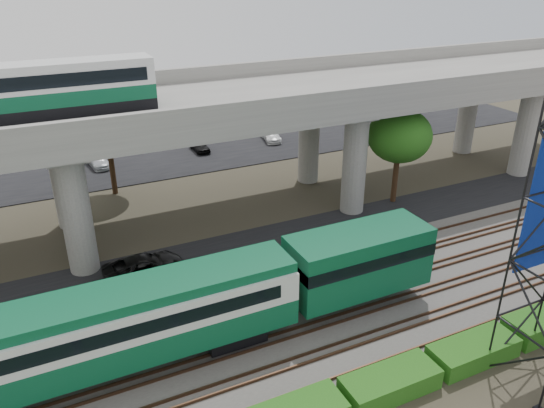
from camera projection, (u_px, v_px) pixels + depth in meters
ground at (322, 342)px, 27.32m from camera, size 140.00×140.00×0.00m
ballast_bed at (304, 319)px, 28.91m from camera, size 90.00×12.00×0.20m
service_road at (243, 250)px, 35.89m from camera, size 90.00×5.00×0.08m
parking_lot at (156, 148)px, 55.10m from camera, size 90.00×18.00×0.08m
harbor_water at (116, 101)px, 73.10m from camera, size 140.00×40.00×0.03m
rail_tracks at (304, 316)px, 28.84m from camera, size 90.00×9.52×0.16m
commuter_train at (142, 319)px, 24.39m from camera, size 29.30×3.06×4.30m
overpass at (200, 113)px, 36.65m from camera, size 80.00×12.00×12.40m
hedge_strip at (390, 382)px, 23.96m from camera, size 34.60×1.80×1.20m
trees at (147, 157)px, 36.36m from camera, size 40.94×16.94×7.69m
suv at (144, 266)px, 32.59m from camera, size 5.00×2.46×1.37m
parked_cars at (174, 140)px, 55.38m from camera, size 39.48×9.40×1.19m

